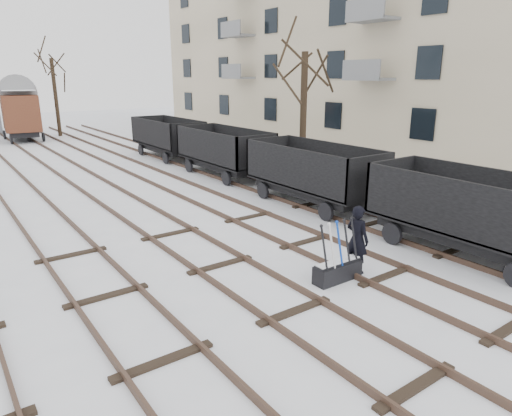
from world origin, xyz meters
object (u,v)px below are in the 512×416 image
(ground_frame, at_px, (338,270))
(worker, at_px, (357,239))
(box_van_wagon, at_px, (20,111))
(freight_wagon_a, at_px, (472,225))

(ground_frame, distance_m, worker, 0.96)
(ground_frame, bearing_deg, box_van_wagon, 93.20)
(ground_frame, bearing_deg, freight_wagon_a, -13.10)
(box_van_wagon, bearing_deg, worker, -79.86)
(ground_frame, height_order, freight_wagon_a, freight_wagon_a)
(ground_frame, xyz_separation_m, freight_wagon_a, (4.13, -0.98, 0.60))
(worker, relative_size, box_van_wagon, 0.34)
(freight_wagon_a, height_order, box_van_wagon, box_van_wagon)
(freight_wagon_a, relative_size, box_van_wagon, 1.09)
(box_van_wagon, bearing_deg, freight_wagon_a, -74.14)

